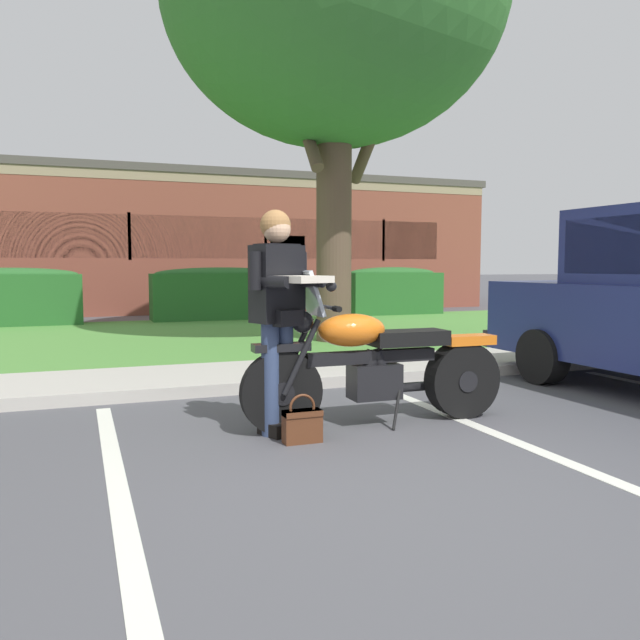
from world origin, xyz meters
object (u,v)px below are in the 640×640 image
at_px(motorcycle, 385,364).
at_px(hedge_left, 10,296).
at_px(handbag, 302,423).
at_px(hedge_center_right, 393,290).
at_px(brick_building, 120,244).
at_px(hedge_center_left, 222,293).
at_px(rider_person, 279,303).

xyz_separation_m(motorcycle, hedge_left, (-3.67, 9.84, 0.16)).
xyz_separation_m(handbag, hedge_center_right, (5.89, 10.12, 0.51)).
bearing_deg(brick_building, motorcycle, -86.04).
height_order(hedge_left, hedge_center_right, same).
distance_m(handbag, hedge_left, 10.52).
distance_m(motorcycle, hedge_center_left, 9.86).
height_order(motorcycle, rider_person, rider_person).
distance_m(rider_person, handbag, 0.91).
height_order(motorcycle, hedge_center_left, motorcycle).
distance_m(handbag, hedge_center_right, 11.72).
distance_m(rider_person, brick_building, 16.29).
bearing_deg(hedge_center_right, brick_building, 134.05).
bearing_deg(handbag, motorcycle, 19.08).
bearing_deg(rider_person, brick_building, 90.80).
relative_size(motorcycle, brick_building, 0.11).
distance_m(motorcycle, hedge_center_right, 11.07).
distance_m(handbag, brick_building, 16.64).
bearing_deg(hedge_left, handbag, -74.23).
bearing_deg(rider_person, hedge_left, 105.72).
xyz_separation_m(rider_person, hedge_center_right, (5.98, 9.84, -0.36)).
distance_m(hedge_center_left, hedge_center_right, 4.38).
relative_size(motorcycle, hedge_center_right, 0.92).
relative_size(hedge_center_right, brick_building, 0.12).
distance_m(motorcycle, brick_building, 16.36).
relative_size(motorcycle, rider_person, 1.31).
bearing_deg(motorcycle, brick_building, 93.96).
distance_m(motorcycle, rider_person, 1.04).
bearing_deg(hedge_center_left, motorcycle, -94.12).
xyz_separation_m(rider_person, brick_building, (-0.23, 16.26, 0.93)).
relative_size(rider_person, hedge_left, 0.61).
bearing_deg(rider_person, hedge_center_right, 58.70).
height_order(rider_person, hedge_center_left, rider_person).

